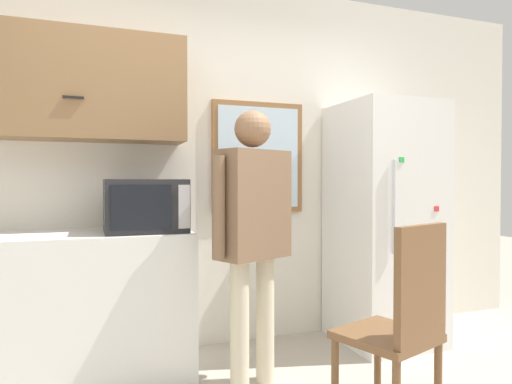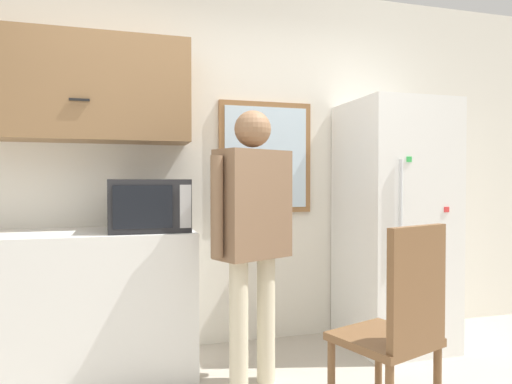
{
  "view_description": "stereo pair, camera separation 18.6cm",
  "coord_description": "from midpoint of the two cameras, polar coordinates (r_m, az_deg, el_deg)",
  "views": [
    {
      "loc": [
        -0.67,
        -1.57,
        1.21
      ],
      "look_at": [
        0.24,
        0.94,
        1.15
      ],
      "focal_mm": 32.0,
      "sensor_mm": 36.0,
      "label": 1
    },
    {
      "loc": [
        -0.5,
        -1.63,
        1.21
      ],
      "look_at": [
        0.24,
        0.94,
        1.15
      ],
      "focal_mm": 32.0,
      "sensor_mm": 36.0,
      "label": 2
    }
  ],
  "objects": [
    {
      "name": "chair",
      "position": [
        2.43,
        19.62,
        -14.99
      ],
      "size": [
        0.54,
        0.54,
        1.01
      ],
      "rotation": [
        0.0,
        0.0,
        3.48
      ],
      "color": "brown",
      "rests_on": "ground_plane"
    },
    {
      "name": "microwave",
      "position": [
        2.94,
        -11.5,
        -1.62
      ],
      "size": [
        0.49,
        0.43,
        0.32
      ],
      "color": "#232326",
      "rests_on": "counter"
    },
    {
      "name": "refrigerator",
      "position": [
        3.58,
        18.26,
        -3.79
      ],
      "size": [
        0.68,
        0.73,
        1.8
      ],
      "color": "white",
      "rests_on": "ground_plane"
    },
    {
      "name": "counter",
      "position": [
        3.13,
        -26.34,
        -12.9
      ],
      "size": [
        2.12,
        0.64,
        0.9
      ],
      "color": "silver",
      "rests_on": "ground_plane"
    },
    {
      "name": "person",
      "position": [
        2.68,
        1.58,
        -3.44
      ],
      "size": [
        0.54,
        0.38,
        1.63
      ],
      "rotation": [
        0.0,
        0.0,
        0.43
      ],
      "color": "beige",
      "rests_on": "ground_plane"
    },
    {
      "name": "upper_cabinets",
      "position": [
        3.25,
        -26.07,
        11.91
      ],
      "size": [
        2.12,
        0.35,
        0.68
      ],
      "color": "olive"
    },
    {
      "name": "back_wall",
      "position": [
        3.39,
        -6.04,
        3.62
      ],
      "size": [
        6.0,
        0.06,
        2.7
      ],
      "color": "silver",
      "rests_on": "ground_plane"
    },
    {
      "name": "window",
      "position": [
        3.49,
        2.72,
        4.35
      ],
      "size": [
        0.72,
        0.05,
        0.84
      ],
      "color": "olive"
    }
  ]
}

